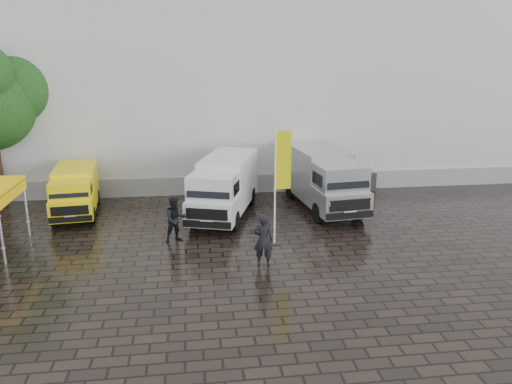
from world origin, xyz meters
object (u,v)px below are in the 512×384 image
at_px(van_yellow, 75,192).
at_px(person_tent, 176,219).
at_px(van_white, 224,188).
at_px(van_silver, 322,180).
at_px(wheelie_bin, 369,182).
at_px(flagpole, 280,180).
at_px(person_front, 263,240).

distance_m(van_yellow, person_tent, 6.36).
xyz_separation_m(van_yellow, van_white, (7.03, -1.05, 0.26)).
bearing_deg(van_white, van_silver, 24.61).
distance_m(van_silver, wheelie_bin, 4.61).
relative_size(flagpole, person_front, 2.45).
xyz_separation_m(van_silver, person_tent, (-7.13, -3.73, -0.51)).
relative_size(van_white, person_tent, 3.34).
distance_m(van_silver, person_tent, 8.06).
height_order(van_white, wheelie_bin, van_white).
bearing_deg(van_white, person_front, -63.26).
bearing_deg(person_tent, person_front, -62.30).
bearing_deg(van_yellow, person_front, -47.31).
bearing_deg(wheelie_bin, person_front, -147.32).
bearing_deg(flagpole, van_silver, 56.79).
height_order(van_silver, wheelie_bin, van_silver).
bearing_deg(person_tent, flagpole, -31.55).
height_order(van_yellow, van_silver, van_silver).
xyz_separation_m(flagpole, person_front, (-0.95, -2.06, -1.69)).
relative_size(van_yellow, wheelie_bin, 4.91).
bearing_deg(person_front, wheelie_bin, -114.29).
xyz_separation_m(van_yellow, person_tent, (4.81, -4.17, -0.17)).
bearing_deg(person_front, person_tent, -28.22).
height_order(van_yellow, van_white, van_white).
bearing_deg(van_white, flagpole, -46.55).
relative_size(wheelie_bin, person_front, 0.50).
bearing_deg(van_yellow, van_silver, -8.02).
distance_m(van_yellow, flagpole, 10.37).
bearing_deg(person_front, van_yellow, -27.53).
distance_m(flagpole, person_tent, 4.57).
height_order(van_silver, person_tent, van_silver).
xyz_separation_m(van_white, wheelie_bin, (8.41, 3.45, -0.87)).
height_order(van_silver, flagpole, flagpole).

